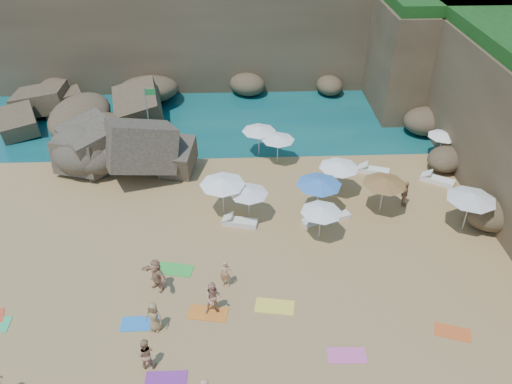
{
  "coord_description": "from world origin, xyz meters",
  "views": [
    {
      "loc": [
        1.06,
        -19.31,
        17.53
      ],
      "look_at": [
        2.0,
        3.0,
        2.0
      ],
      "focal_mm": 35.0,
      "sensor_mm": 36.0,
      "label": 1
    }
  ],
  "objects_px": {
    "parasol_0": "(278,137)",
    "parasol_1": "(259,129)",
    "rock_outcrop": "(141,174)",
    "person_stand_1": "(145,353)",
    "lounger_0": "(240,222)",
    "person_stand_3": "(405,194)",
    "parasol_2": "(339,165)",
    "person_stand_2": "(178,168)",
    "flag_pole": "(149,107)",
    "person_stand_4": "(328,173)",
    "person_stand_5": "(167,161)"
  },
  "relations": [
    {
      "from": "parasol_0",
      "to": "parasol_1",
      "type": "bearing_deg",
      "value": 138.09
    },
    {
      "from": "rock_outcrop",
      "to": "person_stand_1",
      "type": "relative_size",
      "value": 5.61
    },
    {
      "from": "lounger_0",
      "to": "person_stand_3",
      "type": "height_order",
      "value": "person_stand_3"
    },
    {
      "from": "parasol_2",
      "to": "parasol_1",
      "type": "bearing_deg",
      "value": 132.6
    },
    {
      "from": "person_stand_3",
      "to": "parasol_2",
      "type": "bearing_deg",
      "value": 88.1
    },
    {
      "from": "parasol_2",
      "to": "person_stand_2",
      "type": "distance_m",
      "value": 10.06
    },
    {
      "from": "flag_pole",
      "to": "person_stand_2",
      "type": "relative_size",
      "value": 2.54
    },
    {
      "from": "person_stand_1",
      "to": "lounger_0",
      "type": "bearing_deg",
      "value": -112.28
    },
    {
      "from": "parasol_2",
      "to": "parasol_0",
      "type": "bearing_deg",
      "value": 130.86
    },
    {
      "from": "person_stand_4",
      "to": "person_stand_5",
      "type": "bearing_deg",
      "value": -128.48
    },
    {
      "from": "person_stand_5",
      "to": "parasol_0",
      "type": "bearing_deg",
      "value": 11.75
    },
    {
      "from": "parasol_1",
      "to": "lounger_0",
      "type": "distance_m",
      "value": 8.0
    },
    {
      "from": "rock_outcrop",
      "to": "parasol_0",
      "type": "height_order",
      "value": "parasol_0"
    },
    {
      "from": "person_stand_1",
      "to": "person_stand_2",
      "type": "xyz_separation_m",
      "value": [
        0.12,
        14.04,
        -0.0
      ]
    },
    {
      "from": "parasol_2",
      "to": "person_stand_1",
      "type": "height_order",
      "value": "parasol_2"
    },
    {
      "from": "person_stand_2",
      "to": "parasol_2",
      "type": "bearing_deg",
      "value": -145.75
    },
    {
      "from": "flag_pole",
      "to": "person_stand_4",
      "type": "height_order",
      "value": "flag_pole"
    },
    {
      "from": "person_stand_3",
      "to": "person_stand_5",
      "type": "height_order",
      "value": "person_stand_3"
    },
    {
      "from": "lounger_0",
      "to": "parasol_2",
      "type": "bearing_deg",
      "value": 37.91
    },
    {
      "from": "person_stand_2",
      "to": "person_stand_1",
      "type": "bearing_deg",
      "value": 136.14
    },
    {
      "from": "parasol_2",
      "to": "lounger_0",
      "type": "height_order",
      "value": "parasol_2"
    },
    {
      "from": "person_stand_3",
      "to": "person_stand_1",
      "type": "bearing_deg",
      "value": 145.78
    },
    {
      "from": "parasol_2",
      "to": "rock_outcrop",
      "type": "bearing_deg",
      "value": 167.13
    },
    {
      "from": "person_stand_3",
      "to": "person_stand_4",
      "type": "bearing_deg",
      "value": 79.9
    },
    {
      "from": "flag_pole",
      "to": "person_stand_4",
      "type": "distance_m",
      "value": 13.49
    },
    {
      "from": "parasol_2",
      "to": "person_stand_4",
      "type": "height_order",
      "value": "parasol_2"
    },
    {
      "from": "rock_outcrop",
      "to": "lounger_0",
      "type": "xyz_separation_m",
      "value": [
        6.35,
        -5.56,
        0.15
      ]
    },
    {
      "from": "person_stand_1",
      "to": "person_stand_4",
      "type": "xyz_separation_m",
      "value": [
        9.41,
        12.78,
        0.19
      ]
    },
    {
      "from": "parasol_1",
      "to": "parasol_0",
      "type": "bearing_deg",
      "value": -41.91
    },
    {
      "from": "parasol_0",
      "to": "rock_outcrop",
      "type": "bearing_deg",
      "value": -173.52
    },
    {
      "from": "person_stand_1",
      "to": "rock_outcrop",
      "type": "bearing_deg",
      "value": -79.66
    },
    {
      "from": "flag_pole",
      "to": "person_stand_5",
      "type": "distance_m",
      "value": 4.92
    },
    {
      "from": "lounger_0",
      "to": "person_stand_5",
      "type": "xyz_separation_m",
      "value": [
        -4.66,
        5.91,
        0.57
      ]
    },
    {
      "from": "flag_pole",
      "to": "person_stand_3",
      "type": "height_order",
      "value": "flag_pole"
    },
    {
      "from": "parasol_2",
      "to": "person_stand_5",
      "type": "distance_m",
      "value": 11.14
    },
    {
      "from": "person_stand_2",
      "to": "person_stand_3",
      "type": "bearing_deg",
      "value": -147.89
    },
    {
      "from": "person_stand_1",
      "to": "person_stand_5",
      "type": "relative_size",
      "value": 1.08
    },
    {
      "from": "person_stand_3",
      "to": "person_stand_5",
      "type": "xyz_separation_m",
      "value": [
        -14.33,
        4.51,
        -0.1
      ]
    },
    {
      "from": "flag_pole",
      "to": "person_stand_1",
      "type": "xyz_separation_m",
      "value": [
        2.25,
        -19.37,
        -1.75
      ]
    },
    {
      "from": "parasol_0",
      "to": "person_stand_3",
      "type": "xyz_separation_m",
      "value": [
        7.05,
        -5.18,
        -1.08
      ]
    },
    {
      "from": "parasol_2",
      "to": "person_stand_4",
      "type": "distance_m",
      "value": 1.49
    },
    {
      "from": "rock_outcrop",
      "to": "lounger_0",
      "type": "height_order",
      "value": "rock_outcrop"
    },
    {
      "from": "parasol_1",
      "to": "person_stand_5",
      "type": "height_order",
      "value": "parasol_1"
    },
    {
      "from": "flag_pole",
      "to": "parasol_0",
      "type": "xyz_separation_m",
      "value": [
        8.81,
        -3.64,
        -0.63
      ]
    },
    {
      "from": "rock_outcrop",
      "to": "person_stand_1",
      "type": "height_order",
      "value": "rock_outcrop"
    },
    {
      "from": "flag_pole",
      "to": "parasol_2",
      "type": "distance_m",
      "value": 14.24
    },
    {
      "from": "person_stand_4",
      "to": "parasol_1",
      "type": "bearing_deg",
      "value": -160.58
    },
    {
      "from": "person_stand_3",
      "to": "person_stand_5",
      "type": "bearing_deg",
      "value": 90.53
    },
    {
      "from": "parasol_0",
      "to": "lounger_0",
      "type": "distance_m",
      "value": 7.3
    },
    {
      "from": "parasol_2",
      "to": "person_stand_1",
      "type": "relative_size",
      "value": 1.53
    }
  ]
}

